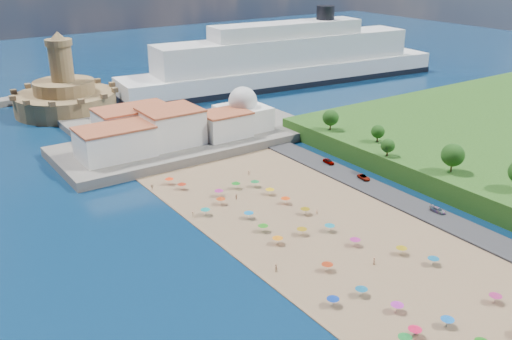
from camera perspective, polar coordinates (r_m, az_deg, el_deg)
ground at (r=134.53m, az=4.66°, el=-6.78°), size 700.00×700.00×0.00m
terrace at (r=195.28m, az=-6.54°, el=2.89°), size 90.00×36.00×3.00m
jetty at (r=218.16m, az=-16.05°, el=4.11°), size 18.00×70.00×2.40m
waterfront_buildings at (r=188.48m, az=-10.22°, el=4.03°), size 57.00×29.00×11.00m
domed_building at (r=201.08m, az=-1.32°, el=5.81°), size 16.00×16.00×15.00m
fortress at (r=244.49m, az=-18.54°, el=7.01°), size 40.00×40.00×32.40m
cruise_ship at (r=280.49m, az=3.07°, el=10.71°), size 166.77×40.25×36.12m
beach_parasols at (r=122.85m, az=9.30°, el=-8.84°), size 30.89×115.42×2.20m
beachgoers at (r=130.31m, az=4.25°, el=-7.23°), size 33.39×98.89×1.83m
parked_cars at (r=158.56m, az=14.28°, el=-2.28°), size 2.60×75.25×1.43m
hillside_trees at (r=158.91m, az=21.10°, el=0.41°), size 14.40×107.10×8.08m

